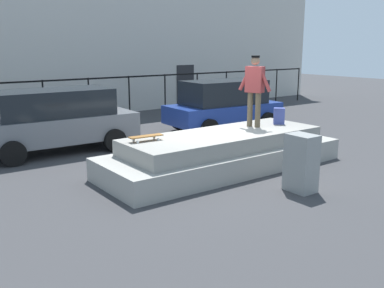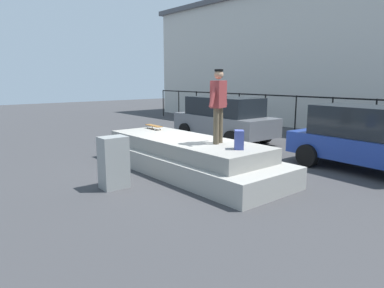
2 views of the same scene
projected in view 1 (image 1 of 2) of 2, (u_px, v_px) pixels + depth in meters
ground_plane at (210, 165)px, 10.91m from camera, size 60.00×60.00×0.00m
concrete_ledge at (224, 152)px, 10.49m from camera, size 6.14×2.13×0.89m
skateboarder at (255, 86)px, 10.92m from camera, size 0.39×0.88×1.80m
skateboard at (146, 137)px, 9.46m from camera, size 0.78×0.27×0.12m
backpack at (279, 116)px, 11.48m from camera, size 0.34×0.34×0.43m
car_grey_hatchback_near at (55, 119)px, 12.07m from camera, size 4.46×2.12×1.75m
car_blue_hatchback_mid at (224, 104)px, 15.17m from camera, size 4.15×2.15×1.74m
utility_box at (301, 163)px, 8.83m from camera, size 0.45×0.61×1.19m
fence_row at (89, 93)px, 16.37m from camera, size 24.06×0.06×1.74m
warehouse_building at (37, 30)px, 20.27m from camera, size 29.16×8.27×7.25m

